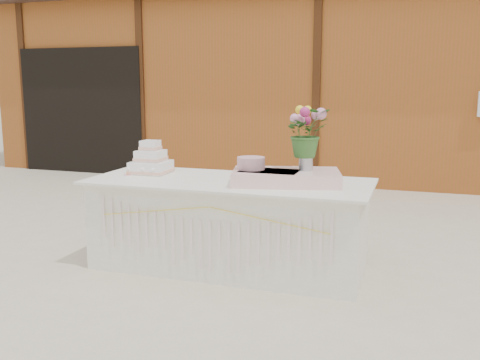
{
  "coord_description": "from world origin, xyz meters",
  "views": [
    {
      "loc": [
        1.5,
        -4.2,
        1.57
      ],
      "look_at": [
        0.0,
        0.3,
        0.72
      ],
      "focal_mm": 40.0,
      "sensor_mm": 36.0,
      "label": 1
    }
  ],
  "objects": [
    {
      "name": "ground",
      "position": [
        0.0,
        0.0,
        0.0
      ],
      "size": [
        80.0,
        80.0,
        0.0
      ],
      "primitive_type": "plane",
      "color": "beige",
      "rests_on": "ground"
    },
    {
      "name": "bouquet",
      "position": [
        0.65,
        0.05,
        1.24
      ],
      "size": [
        0.47,
        0.46,
        0.4
      ],
      "primitive_type": "imported",
      "rotation": [
        0.0,
        0.0,
        0.63
      ],
      "color": "#336026",
      "rests_on": "flower_vase"
    },
    {
      "name": "barn",
      "position": [
        -0.01,
        5.99,
        1.68
      ],
      "size": [
        12.6,
        4.6,
        3.3
      ],
      "color": "#94471F",
      "rests_on": "ground"
    },
    {
      "name": "loose_flowers",
      "position": [
        -0.99,
        0.09,
        0.78
      ],
      "size": [
        0.22,
        0.34,
        0.02
      ],
      "primitive_type": null,
      "rotation": [
        0.0,
        0.0,
        0.3
      ],
      "color": "pink",
      "rests_on": "cake_table"
    },
    {
      "name": "satin_runner",
      "position": [
        0.5,
        -0.01,
        0.82
      ],
      "size": [
        0.96,
        0.69,
        0.11
      ],
      "primitive_type": "cube",
      "rotation": [
        0.0,
        0.0,
        0.24
      ],
      "color": "beige",
      "rests_on": "cake_table"
    },
    {
      "name": "flower_vase",
      "position": [
        0.65,
        0.05,
        0.96
      ],
      "size": [
        0.12,
        0.12,
        0.16
      ],
      "primitive_type": "cylinder",
      "color": "silver",
      "rests_on": "satin_runner"
    },
    {
      "name": "pink_cake_stand",
      "position": [
        0.21,
        -0.04,
        0.89
      ],
      "size": [
        0.29,
        0.29,
        0.21
      ],
      "color": "white",
      "rests_on": "cake_table"
    },
    {
      "name": "cake_table",
      "position": [
        0.0,
        -0.0,
        0.39
      ],
      "size": [
        2.4,
        1.0,
        0.77
      ],
      "color": "white",
      "rests_on": "ground"
    },
    {
      "name": "wedding_cake",
      "position": [
        -0.8,
        0.12,
        0.87
      ],
      "size": [
        0.34,
        0.34,
        0.3
      ],
      "rotation": [
        0.0,
        0.0,
        0.04
      ],
      "color": "white",
      "rests_on": "cake_table"
    }
  ]
}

